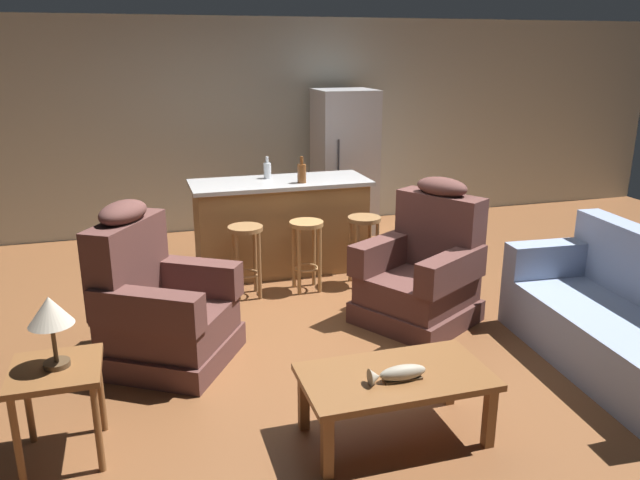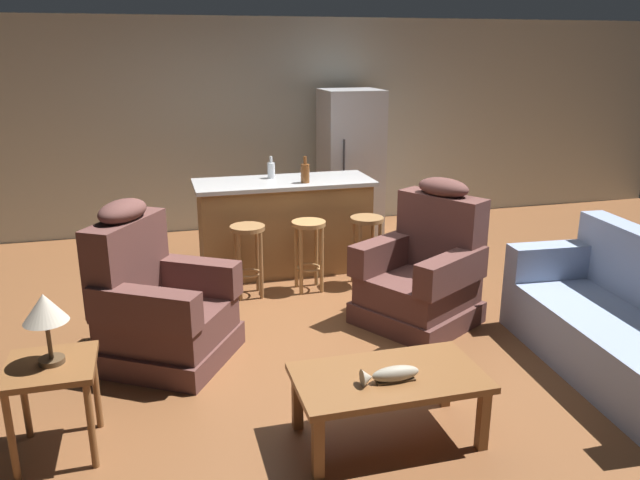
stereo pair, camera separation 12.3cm
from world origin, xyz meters
The scene contains 16 objects.
ground_plane centered at (0.00, 0.00, 0.00)m, with size 12.00×12.00×0.00m.
back_wall centered at (0.00, 3.12, 1.30)m, with size 12.00×0.05×2.60m.
coffee_table centered at (-0.04, -1.73, 0.36)m, with size 1.10×0.60×0.42m.
fish_figurine centered at (-0.06, -1.80, 0.46)m, with size 0.34×0.10×0.10m.
couch centered at (1.89, -1.42, 0.34)m, with size 0.97×1.95×0.94m.
recliner_near_lamp centered at (-1.31, -0.34, 0.42)m, with size 1.16×1.16×1.20m.
recliner_near_island centered at (0.86, -0.21, 0.42)m, with size 1.15×1.15×1.20m.
end_table centered at (-1.90, -1.36, 0.46)m, with size 0.48×0.48×0.56m.
table_lamp centered at (-1.89, -1.35, 0.87)m, with size 0.24×0.24×0.41m.
kitchen_island centered at (0.00, 1.35, 0.48)m, with size 1.80×0.70×0.95m.
bar_stool_left centered at (-0.48, 0.72, 0.47)m, with size 0.32×0.32×0.68m.
bar_stool_middle centered at (0.10, 0.72, 0.47)m, with size 0.32×0.32×0.68m.
bar_stool_right centered at (0.68, 0.72, 0.47)m, with size 0.32×0.32×0.68m.
refrigerator centered at (1.10, 2.55, 0.88)m, with size 0.70×0.69×1.76m.
bottle_tall_green centered at (0.18, 1.19, 1.05)m, with size 0.09×0.09×0.26m.
bottle_short_amber centered at (-0.10, 1.50, 1.04)m, with size 0.08×0.08×0.23m.
Camera 1 is at (-1.39, -4.69, 2.22)m, focal length 35.00 mm.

